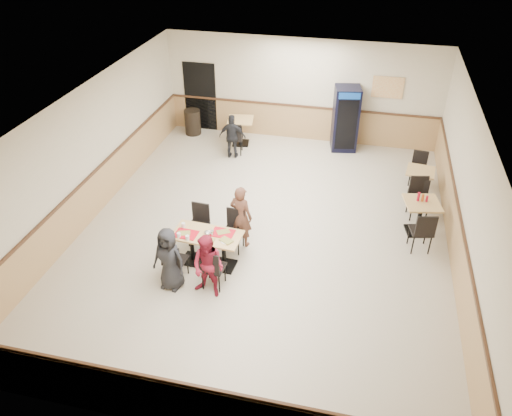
% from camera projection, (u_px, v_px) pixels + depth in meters
% --- Properties ---
extents(ground, '(10.00, 10.00, 0.00)m').
position_uv_depth(ground, '(264.00, 231.00, 11.18)').
color(ground, beige).
rests_on(ground, ground).
extents(room_shell, '(10.00, 10.00, 10.00)m').
position_uv_depth(room_shell, '(354.00, 165.00, 12.60)').
color(room_shell, silver).
rests_on(room_shell, ground).
extents(main_table, '(1.41, 0.76, 0.73)m').
position_uv_depth(main_table, '(208.00, 244.00, 9.99)').
color(main_table, black).
rests_on(main_table, ground).
extents(main_chairs, '(1.30, 1.67, 0.93)m').
position_uv_depth(main_chairs, '(205.00, 245.00, 10.02)').
color(main_chairs, black).
rests_on(main_chairs, ground).
extents(diner_woman_left, '(0.70, 0.51, 1.32)m').
position_uv_depth(diner_woman_left, '(169.00, 259.00, 9.33)').
color(diner_woman_left, black).
rests_on(diner_woman_left, ground).
extents(diner_woman_right, '(0.74, 0.63, 1.32)m').
position_uv_depth(diner_woman_right, '(208.00, 267.00, 9.15)').
color(diner_woman_right, maroon).
rests_on(diner_woman_right, ground).
extents(diner_man_opposite, '(0.59, 0.46, 1.41)m').
position_uv_depth(diner_man_opposite, '(241.00, 216.00, 10.44)').
color(diner_man_opposite, brown).
rests_on(diner_man_opposite, ground).
extents(lone_diner, '(0.76, 0.36, 1.27)m').
position_uv_depth(lone_diner, '(232.00, 137.00, 13.84)').
color(lone_diner, black).
rests_on(lone_diner, ground).
extents(tabletop_clutter, '(1.21, 0.59, 0.12)m').
position_uv_depth(tabletop_clutter, '(204.00, 234.00, 9.82)').
color(tabletop_clutter, red).
rests_on(tabletop_clutter, main_table).
extents(side_table_near, '(0.87, 0.87, 0.78)m').
position_uv_depth(side_table_near, '(420.00, 212.00, 10.89)').
color(side_table_near, black).
rests_on(side_table_near, ground).
extents(side_table_near_chair_south, '(0.55, 0.55, 0.99)m').
position_uv_depth(side_table_near_chair_south, '(421.00, 230.00, 10.39)').
color(side_table_near_chair_south, black).
rests_on(side_table_near_chair_south, ground).
extents(side_table_near_chair_north, '(0.55, 0.55, 0.99)m').
position_uv_depth(side_table_near_chair_north, '(419.00, 198.00, 11.41)').
color(side_table_near_chair_north, black).
rests_on(side_table_near_chair_north, ground).
extents(side_table_far, '(0.74, 0.74, 0.70)m').
position_uv_depth(side_table_far, '(419.00, 179.00, 12.22)').
color(side_table_far, black).
rests_on(side_table_far, ground).
extents(side_table_far_chair_south, '(0.46, 0.46, 0.89)m').
position_uv_depth(side_table_far_chair_south, '(420.00, 191.00, 11.77)').
color(side_table_far_chair_south, black).
rests_on(side_table_far_chair_south, ground).
extents(side_table_far_chair_north, '(0.46, 0.46, 0.89)m').
position_uv_depth(side_table_far_chair_north, '(418.00, 169.00, 12.69)').
color(side_table_far_chair_north, black).
rests_on(side_table_far_chair_north, ground).
extents(condiment_caddy, '(0.23, 0.06, 0.20)m').
position_uv_depth(condiment_caddy, '(422.00, 197.00, 10.74)').
color(condiment_caddy, '#B20C26').
rests_on(condiment_caddy, side_table_near).
extents(back_table, '(0.83, 0.83, 0.78)m').
position_uv_depth(back_table, '(241.00, 128.00, 14.62)').
color(back_table, black).
rests_on(back_table, ground).
extents(back_table_chair_lone, '(0.52, 0.52, 0.99)m').
position_uv_depth(back_table_chair_lone, '(235.00, 137.00, 14.13)').
color(back_table_chair_lone, black).
rests_on(back_table_chair_lone, ground).
extents(pepsi_cooler, '(0.81, 0.81, 1.84)m').
position_uv_depth(pepsi_cooler, '(345.00, 119.00, 14.15)').
color(pepsi_cooler, black).
rests_on(pepsi_cooler, ground).
extents(trash_bin, '(0.49, 0.49, 0.77)m').
position_uv_depth(trash_bin, '(193.00, 122.00, 15.29)').
color(trash_bin, black).
rests_on(trash_bin, ground).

